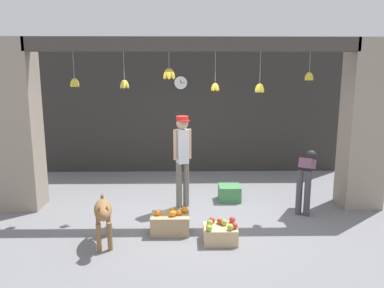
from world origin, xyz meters
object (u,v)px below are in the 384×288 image
object	(u,v)px
shopkeeper	(182,154)
water_bottle	(182,215)
dog	(103,213)
produce_box_green	(229,193)
worker_stooping	(306,174)
fruit_crate_apples	(220,232)
wall_clock	(181,83)
fruit_crate_oranges	(171,223)

from	to	relation	value
shopkeeper	water_bottle	bearing A→B (deg)	70.09
dog	produce_box_green	xyz separation A→B (m)	(2.06, 1.90, -0.34)
worker_stooping	fruit_crate_apples	xyz separation A→B (m)	(-1.65, -1.24, -0.56)
worker_stooping	fruit_crate_apples	distance (m)	2.14
fruit_crate_apples	shopkeeper	bearing A→B (deg)	111.08
worker_stooping	produce_box_green	bearing A→B (deg)	-177.31
shopkeeper	worker_stooping	xyz separation A→B (m)	(2.23, -0.25, -0.32)
fruit_crate_apples	produce_box_green	xyz separation A→B (m)	(0.35, 1.83, 0.01)
shopkeeper	worker_stooping	distance (m)	2.27
fruit_crate_apples	produce_box_green	size ratio (longest dim) A/B	1.18
fruit_crate_apples	wall_clock	bearing A→B (deg)	98.93
wall_clock	fruit_crate_oranges	bearing A→B (deg)	-91.94
dog	fruit_crate_oranges	size ratio (longest dim) A/B	1.53
produce_box_green	shopkeeper	bearing A→B (deg)	-159.79
produce_box_green	dog	bearing A→B (deg)	-137.39
dog	fruit_crate_apples	world-z (taller)	dog
dog	produce_box_green	size ratio (longest dim) A/B	2.18
dog	water_bottle	bearing A→B (deg)	112.70
worker_stooping	produce_box_green	size ratio (longest dim) A/B	2.50
worker_stooping	fruit_crate_oranges	bearing A→B (deg)	-132.31
wall_clock	shopkeeper	bearing A→B (deg)	-88.72
shopkeeper	fruit_crate_oranges	xyz separation A→B (m)	(-0.18, -1.16, -0.86)
fruit_crate_apples	water_bottle	size ratio (longest dim) A/B	1.90
fruit_crate_apples	worker_stooping	bearing A→B (deg)	36.77
dog	fruit_crate_apples	bearing A→B (deg)	78.54
fruit_crate_oranges	fruit_crate_apples	xyz separation A→B (m)	(0.76, -0.33, -0.02)
shopkeeper	fruit_crate_oranges	distance (m)	1.45
shopkeeper	fruit_crate_apples	distance (m)	1.82
worker_stooping	fruit_crate_apples	size ratio (longest dim) A/B	2.11
dog	fruit_crate_apples	distance (m)	1.75
worker_stooping	produce_box_green	distance (m)	1.54
dog	shopkeeper	bearing A→B (deg)	130.06
worker_stooping	water_bottle	distance (m)	2.35
dog	fruit_crate_oranges	bearing A→B (deg)	98.88
fruit_crate_apples	produce_box_green	world-z (taller)	fruit_crate_apples
shopkeeper	produce_box_green	xyz separation A→B (m)	(0.92, 0.34, -0.87)
water_bottle	shopkeeper	bearing A→B (deg)	90.14
produce_box_green	water_bottle	xyz separation A→B (m)	(-0.92, -1.05, -0.03)
produce_box_green	water_bottle	bearing A→B (deg)	-131.11
worker_stooping	wall_clock	distance (m)	3.91
fruit_crate_apples	produce_box_green	bearing A→B (deg)	79.26
fruit_crate_oranges	worker_stooping	bearing A→B (deg)	20.56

